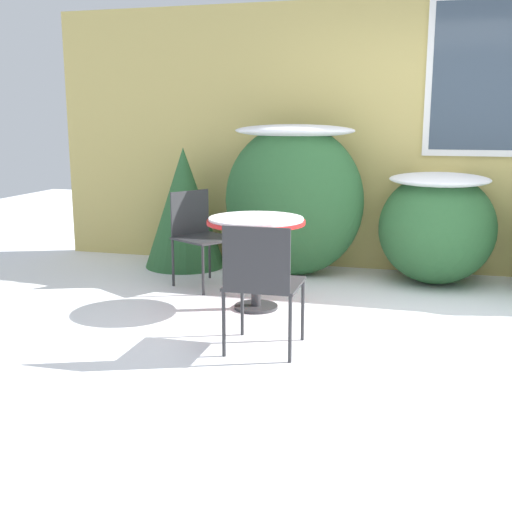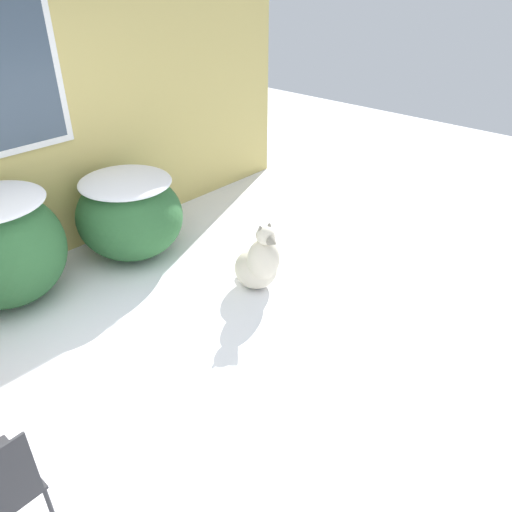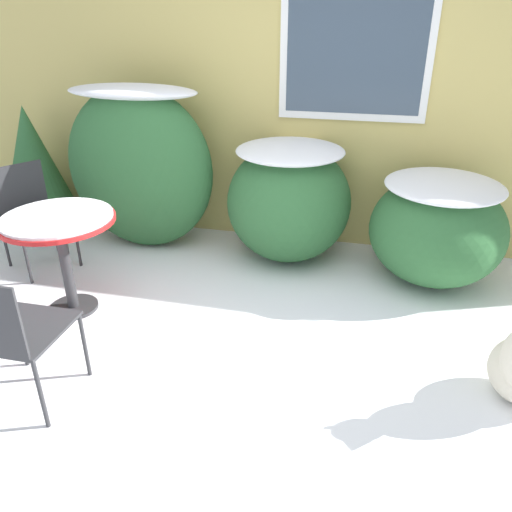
% 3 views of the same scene
% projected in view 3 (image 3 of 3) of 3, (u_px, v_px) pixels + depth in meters
% --- Properties ---
extents(ground_plane, '(16.00, 16.00, 0.00)m').
position_uv_depth(ground_plane, '(233.00, 381.00, 2.99)').
color(ground_plane, white).
extents(house_wall, '(8.00, 0.10, 2.63)m').
position_uv_depth(house_wall, '(302.00, 94.00, 4.30)').
color(house_wall, tan).
rests_on(house_wall, ground_plane).
extents(shrub_left, '(1.35, 0.63, 1.45)m').
position_uv_depth(shrub_left, '(139.00, 165.00, 4.41)').
color(shrub_left, '#2D6033').
rests_on(shrub_left, ground_plane).
extents(shrub_middle, '(1.06, 1.05, 1.02)m').
position_uv_depth(shrub_middle, '(289.00, 199.00, 4.26)').
color(shrub_middle, '#2D6033').
rests_on(shrub_middle, ground_plane).
extents(shrub_right, '(1.05, 1.09, 0.86)m').
position_uv_depth(shrub_right, '(437.00, 227.00, 3.92)').
color(shrub_right, '#2D6033').
rests_on(shrub_right, ground_plane).
extents(evergreen_bush, '(0.82, 0.82, 1.22)m').
position_uv_depth(evergreen_bush, '(35.00, 170.00, 4.81)').
color(evergreen_bush, '#2D6033').
rests_on(evergreen_bush, ground_plane).
extents(patio_table, '(0.78, 0.78, 0.74)m').
position_uv_depth(patio_table, '(60.00, 232.00, 3.44)').
color(patio_table, '#2D2D30').
rests_on(patio_table, ground_plane).
extents(patio_chair_near_table, '(0.64, 0.64, 0.86)m').
position_uv_depth(patio_chair_near_table, '(31.00, 211.00, 4.17)').
color(patio_chair_near_table, '#2D2D30').
rests_on(patio_chair_near_table, ground_plane).
extents(patio_chair_far_side, '(0.47, 0.47, 0.86)m').
position_uv_depth(patio_chair_far_side, '(10.00, 331.00, 2.61)').
color(patio_chair_far_side, '#2D2D30').
rests_on(patio_chair_far_side, ground_plane).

